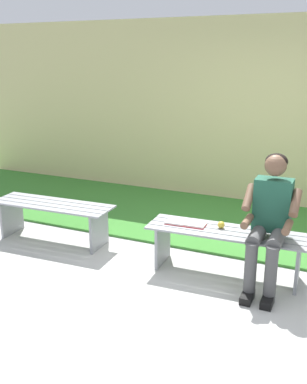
# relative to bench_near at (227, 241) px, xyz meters

# --- Properties ---
(ground_plane) EXTENTS (10.00, 7.00, 0.04)m
(ground_plane) POSITION_rel_bench_near_xyz_m (1.05, 1.00, -0.37)
(ground_plane) COLOR #B2B2AD
(grass_strip) EXTENTS (9.00, 2.05, 0.03)m
(grass_strip) POSITION_rel_bench_near_xyz_m (1.05, -1.40, -0.33)
(grass_strip) COLOR #387A2D
(grass_strip) RESTS_ON ground
(brick_wall) EXTENTS (9.50, 0.24, 2.68)m
(brick_wall) POSITION_rel_bench_near_xyz_m (0.50, -2.61, 0.99)
(brick_wall) COLOR #D1C684
(brick_wall) RESTS_ON ground
(bench_near) EXTENTS (1.63, 0.51, 0.46)m
(bench_near) POSITION_rel_bench_near_xyz_m (0.00, 0.00, 0.00)
(bench_near) COLOR gray
(bench_near) RESTS_ON ground
(bench_far) EXTENTS (1.48, 0.50, 0.46)m
(bench_far) POSITION_rel_bench_near_xyz_m (2.11, 0.00, -0.01)
(bench_far) COLOR gray
(bench_far) RESTS_ON ground
(person_seated) EXTENTS (0.50, 0.69, 1.27)m
(person_seated) POSITION_rel_bench_near_xyz_m (-0.41, 0.10, 0.35)
(person_seated) COLOR #1E513D
(person_seated) RESTS_ON ground
(apple) EXTENTS (0.07, 0.07, 0.07)m
(apple) POSITION_rel_bench_near_xyz_m (0.08, -0.04, 0.15)
(apple) COLOR gold
(apple) RESTS_ON bench_near
(book_open) EXTENTS (0.42, 0.18, 0.02)m
(book_open) POSITION_rel_bench_near_xyz_m (0.44, 0.01, 0.12)
(book_open) COLOR white
(book_open) RESTS_ON bench_near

